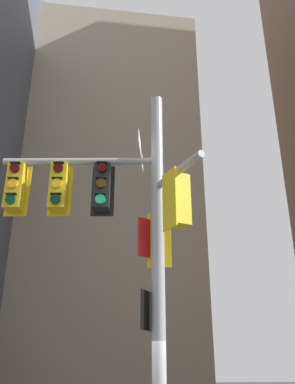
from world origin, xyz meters
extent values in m
cube|color=tan|center=(-0.69, 24.84, 14.52)|extent=(13.93, 13.93, 29.04)
cylinder|color=#9EA0A3|center=(0.00, 0.00, 3.85)|extent=(0.26, 0.26, 7.70)
cylinder|color=#9EA0A3|center=(-1.62, 0.24, 6.12)|extent=(3.27, 0.62, 0.14)
cylinder|color=#9EA0A3|center=(0.27, -0.77, 5.53)|extent=(0.67, 1.59, 0.14)
cube|color=black|center=(-1.11, 0.35, 5.52)|extent=(0.48, 0.10, 1.14)
cube|color=black|center=(-1.14, 0.17, 5.52)|extent=(0.39, 0.39, 1.00)
cylinder|color=#360605|center=(-1.16, -0.03, 5.87)|extent=(0.21, 0.09, 0.20)
cube|color=black|center=(-1.17, -0.04, 5.99)|extent=(0.23, 0.10, 0.02)
cylinder|color=#3C2C06|center=(-1.16, -0.03, 5.52)|extent=(0.21, 0.09, 0.20)
cube|color=black|center=(-1.17, -0.04, 5.64)|extent=(0.23, 0.10, 0.02)
cylinder|color=#19C672|center=(-1.16, -0.03, 5.17)|extent=(0.21, 0.09, 0.20)
cube|color=black|center=(-1.17, -0.04, 5.29)|extent=(0.23, 0.10, 0.02)
cube|color=yellow|center=(-2.00, 0.49, 5.52)|extent=(0.48, 0.10, 1.14)
cube|color=yellow|center=(-2.03, 0.30, 5.52)|extent=(0.39, 0.39, 1.00)
cylinder|color=#360605|center=(-2.06, 0.10, 5.87)|extent=(0.21, 0.09, 0.20)
cube|color=black|center=(-2.06, 0.09, 5.99)|extent=(0.23, 0.10, 0.02)
cylinder|color=yellow|center=(-2.06, 0.10, 5.52)|extent=(0.21, 0.09, 0.20)
cube|color=black|center=(-2.06, 0.09, 5.64)|extent=(0.23, 0.10, 0.02)
cylinder|color=#06311C|center=(-2.06, 0.10, 5.17)|extent=(0.21, 0.09, 0.20)
cube|color=black|center=(-2.06, 0.09, 5.29)|extent=(0.23, 0.10, 0.02)
cube|color=gold|center=(-2.89, 0.62, 5.52)|extent=(0.48, 0.10, 1.14)
cube|color=gold|center=(-2.92, 0.43, 5.52)|extent=(0.39, 0.39, 1.00)
cylinder|color=#360605|center=(-2.95, 0.23, 5.87)|extent=(0.21, 0.09, 0.20)
cube|color=black|center=(-2.95, 0.22, 5.99)|extent=(0.23, 0.10, 0.02)
cylinder|color=yellow|center=(-2.95, 0.23, 5.52)|extent=(0.21, 0.09, 0.20)
cube|color=black|center=(-2.95, 0.22, 5.64)|extent=(0.23, 0.10, 0.02)
cylinder|color=#06311C|center=(-2.95, 0.23, 5.17)|extent=(0.21, 0.09, 0.20)
cube|color=black|center=(-2.95, 0.22, 5.29)|extent=(0.23, 0.10, 0.02)
cube|color=yellow|center=(0.09, -0.83, 4.93)|extent=(0.19, 0.46, 1.14)
cube|color=yellow|center=(0.27, -0.77, 4.93)|extent=(0.43, 0.43, 1.00)
cylinder|color=red|center=(0.46, -0.71, 5.28)|extent=(0.12, 0.21, 0.20)
cube|color=black|center=(0.46, -0.70, 5.40)|extent=(0.14, 0.23, 0.02)
cylinder|color=#3C2C06|center=(0.46, -0.71, 4.93)|extent=(0.12, 0.21, 0.20)
cube|color=black|center=(0.46, -0.70, 5.05)|extent=(0.14, 0.23, 0.02)
cylinder|color=#06311C|center=(0.46, -0.71, 4.58)|extent=(0.12, 0.21, 0.20)
cube|color=black|center=(0.46, -0.70, 4.70)|extent=(0.14, 0.23, 0.02)
cube|color=yellow|center=(0.05, 0.13, 4.43)|extent=(0.46, 0.19, 1.14)
cube|color=yellow|center=(0.11, 0.31, 4.43)|extent=(0.43, 0.43, 1.00)
cylinder|color=#360605|center=(0.18, 0.50, 4.78)|extent=(0.21, 0.12, 0.20)
cube|color=black|center=(0.18, 0.50, 4.90)|extent=(0.23, 0.14, 0.02)
cylinder|color=#3C2C06|center=(0.18, 0.50, 4.43)|extent=(0.21, 0.12, 0.20)
cube|color=black|center=(0.18, 0.50, 4.55)|extent=(0.23, 0.14, 0.02)
cylinder|color=#19C672|center=(0.18, 0.50, 4.08)|extent=(0.21, 0.12, 0.20)
cube|color=black|center=(0.18, 0.50, 4.20)|extent=(0.23, 0.14, 0.02)
cube|color=white|center=(-0.34, 0.06, 6.35)|extent=(0.29, 1.46, 0.28)
cube|color=#19479E|center=(-0.34, 0.06, 6.35)|extent=(0.28, 1.42, 0.24)
cube|color=red|center=(-0.10, 0.20, 4.46)|extent=(0.58, 0.30, 0.80)
cube|color=white|center=(-0.10, 0.20, 4.46)|extent=(0.54, 0.28, 0.76)
cube|color=black|center=(-0.19, 0.11, 3.05)|extent=(0.33, 0.52, 0.72)
cube|color=white|center=(-0.19, 0.11, 3.05)|extent=(0.30, 0.48, 0.68)
camera|label=1|loc=(-1.29, -7.81, 2.07)|focal=38.98mm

